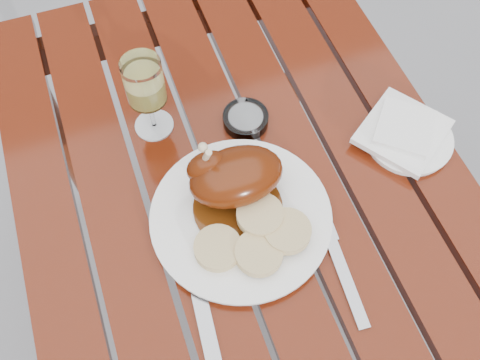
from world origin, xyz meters
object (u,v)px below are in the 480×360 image
at_px(ashtray, 246,119).
at_px(wine_glass, 148,97).
at_px(table, 248,274).
at_px(dinner_plate, 241,218).
at_px(side_plate, 408,138).

bearing_deg(ashtray, wine_glass, 162.97).
distance_m(table, wine_glass, 0.52).
relative_size(dinner_plate, ashtray, 3.55).
relative_size(dinner_plate, wine_glass, 1.79).
bearing_deg(wine_glass, table, -61.40).
bearing_deg(side_plate, ashtray, 152.56).
bearing_deg(side_plate, wine_glass, 156.33).
distance_m(dinner_plate, ashtray, 0.21).
bearing_deg(dinner_plate, wine_glass, 109.91).
xyz_separation_m(wine_glass, side_plate, (0.44, -0.19, -0.08)).
relative_size(table, wine_glass, 6.88).
xyz_separation_m(table, dinner_plate, (-0.03, -0.03, 0.39)).
height_order(dinner_plate, wine_glass, wine_glass).
relative_size(wine_glass, side_plate, 1.05).
bearing_deg(dinner_plate, table, 45.51).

